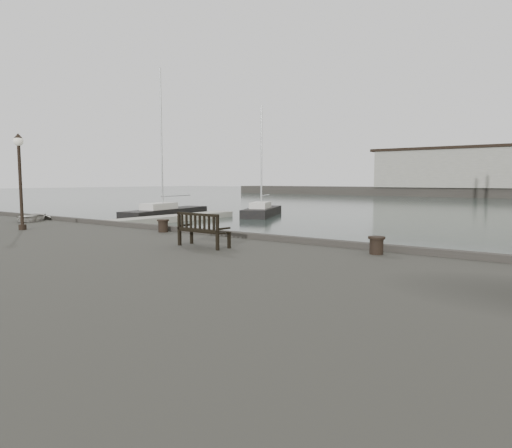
# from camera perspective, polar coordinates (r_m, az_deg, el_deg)

# --- Properties ---
(ground) EXTENTS (400.00, 400.00, 0.00)m
(ground) POSITION_cam_1_polar(r_m,az_deg,el_deg) (15.79, -0.09, -7.38)
(ground) COLOR black
(ground) RESTS_ON ground
(pontoon) EXTENTS (2.00, 24.00, 0.50)m
(pontoon) POSITION_cam_1_polar(r_m,az_deg,el_deg) (36.89, -16.05, 0.18)
(pontoon) COLOR #A09E94
(pontoon) RESTS_ON ground
(breakwater) EXTENTS (140.00, 9.50, 12.20)m
(breakwater) POSITION_cam_1_polar(r_m,az_deg,el_deg) (105.28, 29.01, 5.21)
(breakwater) COLOR #383530
(breakwater) RESTS_ON ground
(bench) EXTENTS (1.72, 0.66, 0.97)m
(bench) POSITION_cam_1_polar(r_m,az_deg,el_deg) (13.51, -6.63, -1.55)
(bench) COLOR black
(bench) RESTS_ON quay
(bollard_left) EXTENTS (0.47, 0.47, 0.48)m
(bollard_left) POSITION_cam_1_polar(r_m,az_deg,el_deg) (17.63, -11.54, -0.22)
(bollard_left) COLOR black
(bollard_left) RESTS_ON quay
(bollard_right) EXTENTS (0.50, 0.50, 0.47)m
(bollard_right) POSITION_cam_1_polar(r_m,az_deg,el_deg) (12.52, 14.82, -2.60)
(bollard_right) COLOR black
(bollard_right) RESTS_ON quay
(lamp_post) EXTENTS (0.38, 0.38, 3.79)m
(lamp_post) POSITION_cam_1_polar(r_m,az_deg,el_deg) (20.24, -27.44, 6.20)
(lamp_post) COLOR black
(lamp_post) RESTS_ON quay
(dinghy) EXTENTS (2.68, 2.76, 0.47)m
(dinghy) POSITION_cam_1_polar(r_m,az_deg,el_deg) (24.39, -26.40, 0.85)
(dinghy) COLOR beige
(dinghy) RESTS_ON quay
(yacht_b) EXTENTS (4.57, 11.37, 14.53)m
(yacht_b) POSITION_cam_1_polar(r_m,az_deg,el_deg) (44.83, -11.14, 1.19)
(yacht_b) COLOR black
(yacht_b) RESTS_ON ground
(yacht_d) EXTENTS (5.77, 9.15, 11.34)m
(yacht_d) POSITION_cam_1_polar(r_m,az_deg,el_deg) (45.66, 0.79, 1.35)
(yacht_d) COLOR black
(yacht_d) RESTS_ON ground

